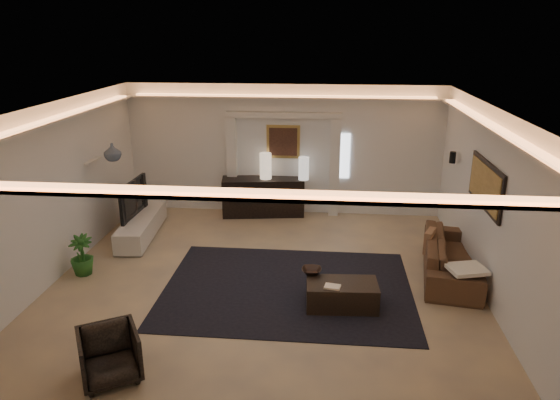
# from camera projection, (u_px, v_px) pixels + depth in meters

# --- Properties ---
(floor) EXTENTS (7.00, 7.00, 0.00)m
(floor) POSITION_uv_depth(u_px,v_px,m) (265.00, 282.00, 8.57)
(floor) COLOR tan
(floor) RESTS_ON ground
(ceiling) EXTENTS (7.00, 7.00, 0.00)m
(ceiling) POSITION_uv_depth(u_px,v_px,m) (263.00, 108.00, 7.64)
(ceiling) COLOR white
(ceiling) RESTS_ON ground
(wall_back) EXTENTS (7.00, 0.00, 7.00)m
(wall_back) POSITION_uv_depth(u_px,v_px,m) (283.00, 150.00, 11.41)
(wall_back) COLOR white
(wall_back) RESTS_ON ground
(wall_front) EXTENTS (7.00, 0.00, 7.00)m
(wall_front) POSITION_uv_depth(u_px,v_px,m) (218.00, 317.00, 4.80)
(wall_front) COLOR white
(wall_front) RESTS_ON ground
(wall_left) EXTENTS (0.00, 7.00, 7.00)m
(wall_left) POSITION_uv_depth(u_px,v_px,m) (53.00, 193.00, 8.42)
(wall_left) COLOR white
(wall_left) RESTS_ON ground
(wall_right) EXTENTS (0.00, 7.00, 7.00)m
(wall_right) POSITION_uv_depth(u_px,v_px,m) (492.00, 206.00, 7.79)
(wall_right) COLOR white
(wall_right) RESTS_ON ground
(cove_soffit) EXTENTS (7.00, 7.00, 0.04)m
(cove_soffit) POSITION_uv_depth(u_px,v_px,m) (263.00, 126.00, 7.73)
(cove_soffit) COLOR silver
(cove_soffit) RESTS_ON ceiling
(daylight_slit) EXTENTS (0.25, 0.03, 1.00)m
(daylight_slit) POSITION_uv_depth(u_px,v_px,m) (344.00, 156.00, 11.30)
(daylight_slit) COLOR white
(daylight_slit) RESTS_ON wall_back
(area_rug) EXTENTS (4.00, 3.00, 0.01)m
(area_rug) POSITION_uv_depth(u_px,v_px,m) (288.00, 288.00, 8.34)
(area_rug) COLOR black
(area_rug) RESTS_ON ground
(pilaster_left) EXTENTS (0.22, 0.20, 2.20)m
(pilaster_left) POSITION_uv_depth(u_px,v_px,m) (232.00, 165.00, 11.53)
(pilaster_left) COLOR silver
(pilaster_left) RESTS_ON ground
(pilaster_right) EXTENTS (0.22, 0.20, 2.20)m
(pilaster_right) POSITION_uv_depth(u_px,v_px,m) (335.00, 168.00, 11.32)
(pilaster_right) COLOR silver
(pilaster_right) RESTS_ON ground
(alcove_header) EXTENTS (2.52, 0.20, 0.12)m
(alcove_header) POSITION_uv_depth(u_px,v_px,m) (283.00, 115.00, 11.06)
(alcove_header) COLOR silver
(alcove_header) RESTS_ON wall_back
(painting_frame) EXTENTS (0.74, 0.04, 0.74)m
(painting_frame) POSITION_uv_depth(u_px,v_px,m) (283.00, 142.00, 11.32)
(painting_frame) COLOR tan
(painting_frame) RESTS_ON wall_back
(painting_canvas) EXTENTS (0.62, 0.02, 0.62)m
(painting_canvas) POSITION_uv_depth(u_px,v_px,m) (283.00, 142.00, 11.29)
(painting_canvas) COLOR #4C2D1E
(painting_canvas) RESTS_ON wall_back
(art_panel_frame) EXTENTS (0.04, 1.64, 0.74)m
(art_panel_frame) POSITION_uv_depth(u_px,v_px,m) (486.00, 185.00, 8.00)
(art_panel_frame) COLOR black
(art_panel_frame) RESTS_ON wall_right
(art_panel_gold) EXTENTS (0.02, 1.50, 0.62)m
(art_panel_gold) POSITION_uv_depth(u_px,v_px,m) (484.00, 185.00, 8.00)
(art_panel_gold) COLOR tan
(art_panel_gold) RESTS_ON wall_right
(wall_sconce) EXTENTS (0.12, 0.12, 0.22)m
(wall_sconce) POSITION_uv_depth(u_px,v_px,m) (453.00, 157.00, 9.81)
(wall_sconce) COLOR black
(wall_sconce) RESTS_ON wall_right
(wall_niche) EXTENTS (0.10, 0.55, 0.04)m
(wall_niche) POSITION_uv_depth(u_px,v_px,m) (93.00, 161.00, 9.67)
(wall_niche) COLOR silver
(wall_niche) RESTS_ON wall_left
(console) EXTENTS (1.88, 0.81, 0.91)m
(console) POSITION_uv_depth(u_px,v_px,m) (263.00, 198.00, 11.55)
(console) COLOR black
(console) RESTS_ON ground
(lamp_left) EXTENTS (0.27, 0.27, 0.58)m
(lamp_left) POSITION_uv_depth(u_px,v_px,m) (266.00, 168.00, 11.32)
(lamp_left) COLOR beige
(lamp_left) RESTS_ON console
(lamp_right) EXTENTS (0.28, 0.28, 0.51)m
(lamp_right) POSITION_uv_depth(u_px,v_px,m) (304.00, 169.00, 11.25)
(lamp_right) COLOR beige
(lamp_right) RESTS_ON console
(media_ledge) EXTENTS (0.71, 2.16, 0.40)m
(media_ledge) POSITION_uv_depth(u_px,v_px,m) (142.00, 225.00, 10.40)
(media_ledge) COLOR silver
(media_ledge) RESTS_ON ground
(tv) EXTENTS (1.26, 0.20, 0.73)m
(tv) POSITION_uv_depth(u_px,v_px,m) (127.00, 197.00, 10.28)
(tv) COLOR black
(tv) RESTS_ON media_ledge
(figurine) EXTENTS (0.14, 0.14, 0.37)m
(figurine) POSITION_uv_depth(u_px,v_px,m) (134.00, 203.00, 10.44)
(figurine) COLOR black
(figurine) RESTS_ON media_ledge
(ginger_jar) EXTENTS (0.38, 0.38, 0.33)m
(ginger_jar) POSITION_uv_depth(u_px,v_px,m) (112.00, 152.00, 9.55)
(ginger_jar) COLOR #404B51
(ginger_jar) RESTS_ON wall_niche
(plant) EXTENTS (0.44, 0.44, 0.70)m
(plant) POSITION_uv_depth(u_px,v_px,m) (82.00, 255.00, 8.73)
(plant) COLOR #266020
(plant) RESTS_ON ground
(sofa) EXTENTS (2.37, 1.24, 0.66)m
(sofa) POSITION_uv_depth(u_px,v_px,m) (452.00, 257.00, 8.71)
(sofa) COLOR #482D23
(sofa) RESTS_ON ground
(throw_blanket) EXTENTS (0.64, 0.57, 0.06)m
(throw_blanket) POSITION_uv_depth(u_px,v_px,m) (467.00, 269.00, 7.78)
(throw_blanket) COLOR white
(throw_blanket) RESTS_ON sofa
(throw_pillow) EXTENTS (0.26, 0.40, 0.39)m
(throw_pillow) POSITION_uv_depth(u_px,v_px,m) (430.00, 241.00, 8.82)
(throw_pillow) COLOR #936847
(throw_pillow) RESTS_ON sofa
(coffee_table) EXTENTS (1.09, 0.64, 0.40)m
(coffee_table) POSITION_uv_depth(u_px,v_px,m) (342.00, 295.00, 7.73)
(coffee_table) COLOR black
(coffee_table) RESTS_ON ground
(bowl) EXTENTS (0.31, 0.31, 0.08)m
(bowl) POSITION_uv_depth(u_px,v_px,m) (312.00, 270.00, 7.97)
(bowl) COLOR black
(bowl) RESTS_ON coffee_table
(magazine) EXTENTS (0.26, 0.21, 0.03)m
(magazine) POSITION_uv_depth(u_px,v_px,m) (332.00, 286.00, 7.52)
(magazine) COLOR #FEEACA
(magazine) RESTS_ON coffee_table
(armchair) EXTENTS (0.94, 0.94, 0.63)m
(armchair) POSITION_uv_depth(u_px,v_px,m) (110.00, 355.00, 6.11)
(armchair) COLOR black
(armchair) RESTS_ON ground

